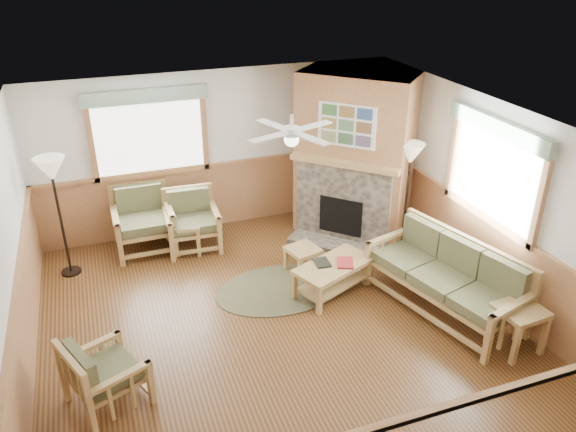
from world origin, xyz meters
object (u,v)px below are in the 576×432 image
object	(u,v)px
sofa	(444,278)
armchair_left	(105,372)
floor_lamp_left	(60,218)
armchair_back_right	(192,221)
coffee_table	(333,278)
floor_lamp_right	(407,197)
armchair_back_left	(143,221)
end_table_chairs	(185,238)
footstool	(303,259)
end_table_sofa	(517,329)

from	to	relation	value
sofa	armchair_left	xyz separation A→B (m)	(-4.35, -0.22, -0.09)
sofa	floor_lamp_left	size ratio (longest dim) A/B	1.16
armchair_back_right	coffee_table	distance (m)	2.55
floor_lamp_left	floor_lamp_right	xyz separation A→B (m)	(5.10, -1.01, -0.04)
armchair_back_left	armchair_back_right	distance (m)	0.77
coffee_table	end_table_chairs	xyz separation A→B (m)	(-1.76, 1.83, 0.03)
end_table_chairs	floor_lamp_right	xyz separation A→B (m)	(3.34, -1.04, 0.63)
armchair_back_left	armchair_back_right	size ratio (longest dim) A/B	1.10
armchair_back_left	floor_lamp_right	bearing A→B (deg)	-19.42
floor_lamp_right	footstool	bearing A→B (deg)	-176.27
coffee_table	floor_lamp_left	xyz separation A→B (m)	(-3.51, 1.81, 0.70)
sofa	end_table_chairs	bearing A→B (deg)	-147.87
armchair_back_right	coffee_table	bearing A→B (deg)	-47.87
end_table_chairs	footstool	distance (m)	1.94
armchair_back_left	end_table_sofa	distance (m)	5.65
armchair_left	armchair_back_left	bearing A→B (deg)	-36.53
floor_lamp_right	end_table_sofa	bearing A→B (deg)	-90.00
footstool	floor_lamp_left	bearing A→B (deg)	161.21
armchair_back_left	end_table_sofa	bearing A→B (deg)	-46.16
end_table_sofa	armchair_back_left	bearing A→B (deg)	134.19
end_table_chairs	armchair_back_right	bearing A→B (deg)	42.80
armchair_back_right	end_table_sofa	distance (m)	5.01
armchair_back_left	footstool	size ratio (longest dim) A/B	2.31
armchair_back_left	armchair_left	xyz separation A→B (m)	(-0.80, -3.27, -0.10)
sofa	end_table_sofa	bearing A→B (deg)	5.85
sofa	floor_lamp_left	bearing A→B (deg)	-135.02
coffee_table	end_table_sofa	xyz separation A→B (m)	(1.59, -1.89, 0.07)
end_table_chairs	footstool	world-z (taller)	end_table_chairs
end_table_chairs	floor_lamp_left	distance (m)	1.88
armchair_left	floor_lamp_left	xyz separation A→B (m)	(-0.36, 2.92, 0.52)
armchair_left	end_table_chairs	xyz separation A→B (m)	(1.40, 2.94, -0.15)
armchair_back_right	floor_lamp_left	distance (m)	1.97
end_table_sofa	floor_lamp_right	bearing A→B (deg)	90.00
armchair_left	footstool	world-z (taller)	armchair_left
armchair_left	coffee_table	xyz separation A→B (m)	(3.15, 1.11, -0.18)
armchair_left	floor_lamp_right	xyz separation A→B (m)	(4.74, 1.91, 0.48)
sofa	armchair_left	bearing A→B (deg)	-102.31
sofa	coffee_table	distance (m)	1.52
end_table_chairs	floor_lamp_left	xyz separation A→B (m)	(-1.76, -0.02, 0.67)
sofa	end_table_sofa	world-z (taller)	sofa
armchair_back_right	floor_lamp_right	distance (m)	3.43
armchair_back_right	floor_lamp_right	xyz separation A→B (m)	(3.20, -1.17, 0.43)
coffee_table	footstool	size ratio (longest dim) A/B	2.60
armchair_back_right	armchair_left	distance (m)	3.44
armchair_back_right	end_table_sofa	xyz separation A→B (m)	(3.20, -3.86, -0.16)
armchair_back_left	armchair_left	world-z (taller)	armchair_back_left
armchair_back_right	end_table_chairs	world-z (taller)	armchair_back_right
armchair_back_left	coffee_table	world-z (taller)	armchair_back_left
sofa	floor_lamp_left	world-z (taller)	floor_lamp_left
armchair_back_left	floor_lamp_right	xyz separation A→B (m)	(3.94, -1.36, 0.39)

